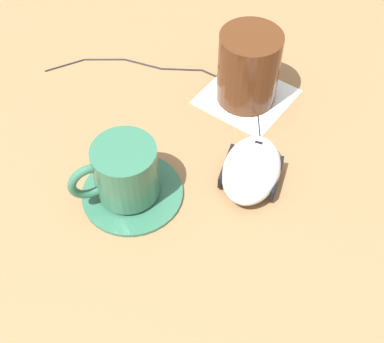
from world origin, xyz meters
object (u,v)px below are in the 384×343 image
Objects in this scene: saucer at (132,192)px; drinking_glass at (249,68)px; coffee_cup at (124,171)px; computer_mouse at (251,169)px.

saucer is 0.23m from drinking_glass.
saucer is 1.28× the size of coffee_cup.
coffee_cup is at bearing -14.62° from drinking_glass.
computer_mouse reaches higher than saucer.
computer_mouse is 0.15m from drinking_glass.
computer_mouse is at bearing 126.25° from coffee_cup.
drinking_glass is at bearing 166.57° from saucer.
saucer is at bearing -53.39° from computer_mouse.
coffee_cup reaches higher than saucer.
computer_mouse is (-0.09, 0.12, 0.02)m from saucer.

